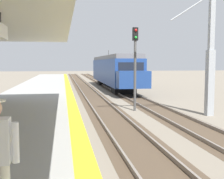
% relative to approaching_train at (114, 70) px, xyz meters
% --- Properties ---
extents(station_platform, '(5.00, 80.00, 0.91)m').
position_rel_approaching_train_xyz_m(station_platform, '(-7.80, -17.57, -1.73)').
color(station_platform, '#999993').
rests_on(station_platform, ground).
extents(track_pair_nearest_platform, '(2.34, 120.00, 0.16)m').
position_rel_approaching_train_xyz_m(track_pair_nearest_platform, '(-3.40, -13.57, -2.13)').
color(track_pair_nearest_platform, '#4C3D2D').
rests_on(track_pair_nearest_platform, ground).
extents(track_pair_middle, '(2.34, 120.00, 0.16)m').
position_rel_approaching_train_xyz_m(track_pair_middle, '(-0.00, -13.57, -2.13)').
color(track_pair_middle, '#4C3D2D').
rests_on(track_pair_middle, ground).
extents(approaching_train, '(2.93, 19.60, 4.76)m').
position_rel_approaching_train_xyz_m(approaching_train, '(0.00, 0.00, 0.00)').
color(approaching_train, navy).
rests_on(approaching_train, ground).
extents(rail_signal_post, '(0.32, 0.34, 5.20)m').
position_rel_approaching_train_xyz_m(rail_signal_post, '(-1.53, -15.95, 1.02)').
color(rail_signal_post, '#4C4C4C').
rests_on(rail_signal_post, ground).
extents(catenary_pylon_far_side, '(5.00, 0.40, 7.50)m').
position_rel_approaching_train_xyz_m(catenary_pylon_far_side, '(1.98, -18.24, 1.43)').
color(catenary_pylon_far_side, '#9EA3A8').
rests_on(catenary_pylon_far_side, ground).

